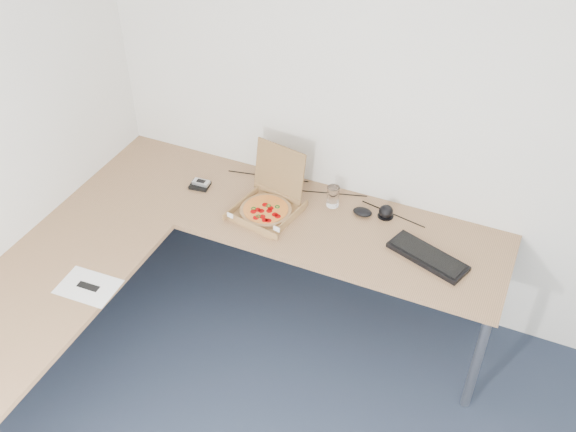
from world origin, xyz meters
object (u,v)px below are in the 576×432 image
at_px(keyboard, 428,257).
at_px(drinking_glass, 333,196).
at_px(wallet, 200,185).
at_px(pizza_box, 267,206).
at_px(desk, 202,248).

bearing_deg(keyboard, drinking_glass, -179.97).
bearing_deg(wallet, pizza_box, -14.57).
bearing_deg(desk, keyboard, 18.50).
xyz_separation_m(pizza_box, keyboard, (0.94, -0.01, -0.03)).
bearing_deg(drinking_glass, keyboard, -19.49).
height_order(drinking_glass, wallet, drinking_glass).
distance_m(desk, keyboard, 1.21).
height_order(desk, keyboard, keyboard).
relative_size(pizza_box, keyboard, 0.89).
distance_m(desk, pizza_box, 0.45).
xyz_separation_m(keyboard, wallet, (-1.41, 0.06, -0.00)).
bearing_deg(desk, wallet, 121.04).
bearing_deg(keyboard, desk, -141.98).
height_order(keyboard, wallet, keyboard).
height_order(desk, pizza_box, pizza_box).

